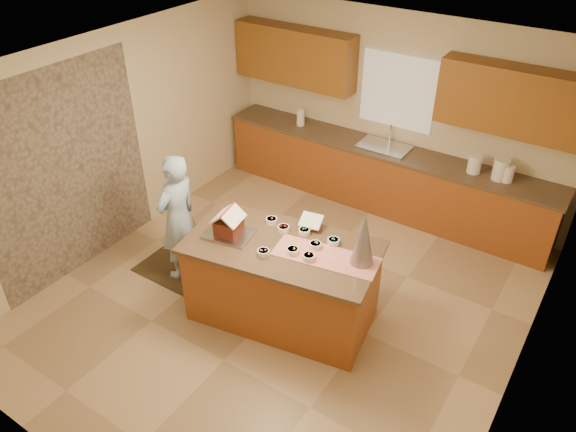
% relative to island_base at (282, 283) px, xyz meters
% --- Properties ---
extents(floor, '(5.50, 5.50, 0.00)m').
position_rel_island_base_xyz_m(floor, '(-0.13, 0.26, -0.47)').
color(floor, tan).
rests_on(floor, ground).
extents(ceiling, '(5.50, 5.50, 0.00)m').
position_rel_island_base_xyz_m(ceiling, '(-0.13, 0.26, 2.23)').
color(ceiling, silver).
rests_on(ceiling, floor).
extents(wall_back, '(5.50, 5.50, 0.00)m').
position_rel_island_base_xyz_m(wall_back, '(-0.13, 3.01, 0.88)').
color(wall_back, beige).
rests_on(wall_back, floor).
extents(wall_front, '(5.50, 5.50, 0.00)m').
position_rel_island_base_xyz_m(wall_front, '(-0.13, -2.49, 0.88)').
color(wall_front, beige).
rests_on(wall_front, floor).
extents(wall_left, '(5.50, 5.50, 0.00)m').
position_rel_island_base_xyz_m(wall_left, '(-2.63, 0.26, 0.88)').
color(wall_left, beige).
rests_on(wall_left, floor).
extents(wall_right, '(5.50, 5.50, 0.00)m').
position_rel_island_base_xyz_m(wall_right, '(2.37, 0.26, 0.88)').
color(wall_right, beige).
rests_on(wall_right, floor).
extents(stone_accent, '(0.00, 2.50, 2.50)m').
position_rel_island_base_xyz_m(stone_accent, '(-2.61, -0.54, 0.78)').
color(stone_accent, gray).
rests_on(stone_accent, wall_left).
extents(window_curtain, '(1.05, 0.03, 1.00)m').
position_rel_island_base_xyz_m(window_curtain, '(-0.13, 2.98, 1.18)').
color(window_curtain, white).
rests_on(window_curtain, wall_back).
extents(back_counter_base, '(4.80, 0.60, 0.88)m').
position_rel_island_base_xyz_m(back_counter_base, '(-0.13, 2.71, -0.03)').
color(back_counter_base, brown).
rests_on(back_counter_base, floor).
extents(back_counter_top, '(4.85, 0.63, 0.04)m').
position_rel_island_base_xyz_m(back_counter_top, '(-0.13, 2.71, 0.43)').
color(back_counter_top, brown).
rests_on(back_counter_top, back_counter_base).
extents(upper_cabinet_left, '(1.85, 0.35, 0.80)m').
position_rel_island_base_xyz_m(upper_cabinet_left, '(-1.68, 2.83, 1.43)').
color(upper_cabinet_left, brown).
rests_on(upper_cabinet_left, wall_back).
extents(upper_cabinet_right, '(1.85, 0.35, 0.80)m').
position_rel_island_base_xyz_m(upper_cabinet_right, '(1.42, 2.83, 1.43)').
color(upper_cabinet_right, brown).
rests_on(upper_cabinet_right, wall_back).
extents(sink, '(0.70, 0.45, 0.12)m').
position_rel_island_base_xyz_m(sink, '(-0.13, 2.71, 0.42)').
color(sink, silver).
rests_on(sink, back_counter_top).
extents(faucet, '(0.03, 0.03, 0.28)m').
position_rel_island_base_xyz_m(faucet, '(-0.13, 2.89, 0.59)').
color(faucet, silver).
rests_on(faucet, back_counter_top).
extents(island_base, '(2.05, 1.28, 0.93)m').
position_rel_island_base_xyz_m(island_base, '(0.00, 0.00, 0.00)').
color(island_base, brown).
rests_on(island_base, floor).
extents(island_top, '(2.15, 1.37, 0.04)m').
position_rel_island_base_xyz_m(island_top, '(0.00, 0.00, 0.49)').
color(island_top, brown).
rests_on(island_top, island_base).
extents(table_runner, '(1.11, 0.56, 0.01)m').
position_rel_island_base_xyz_m(table_runner, '(0.47, 0.08, 0.51)').
color(table_runner, red).
rests_on(table_runner, island_top).
extents(baking_tray, '(0.54, 0.44, 0.03)m').
position_rel_island_base_xyz_m(baking_tray, '(-0.56, -0.15, 0.52)').
color(baking_tray, silver).
rests_on(baking_tray, island_top).
extents(cookbook, '(0.26, 0.22, 0.10)m').
position_rel_island_base_xyz_m(cookbook, '(0.09, 0.42, 0.60)').
color(cookbook, white).
rests_on(cookbook, island_top).
extents(tinsel_tree, '(0.27, 0.27, 0.58)m').
position_rel_island_base_xyz_m(tinsel_tree, '(0.81, 0.20, 0.80)').
color(tinsel_tree, '#A9A8B4').
rests_on(tinsel_tree, island_top).
extents(rug, '(1.08, 0.70, 0.01)m').
position_rel_island_base_xyz_m(rug, '(-1.48, -0.04, -0.46)').
color(rug, black).
rests_on(rug, floor).
extents(boy, '(0.39, 0.59, 1.59)m').
position_rel_island_base_xyz_m(boy, '(-1.43, -0.04, 0.34)').
color(boy, '#9EBCE1').
rests_on(boy, rug).
extents(canister_a, '(0.17, 0.17, 0.23)m').
position_rel_island_base_xyz_m(canister_a, '(1.12, 2.71, 0.57)').
color(canister_a, white).
rests_on(canister_a, back_counter_top).
extents(canister_b, '(0.19, 0.19, 0.27)m').
position_rel_island_base_xyz_m(canister_b, '(1.44, 2.71, 0.59)').
color(canister_b, white).
rests_on(canister_b, back_counter_top).
extents(canister_c, '(0.15, 0.15, 0.21)m').
position_rel_island_base_xyz_m(canister_c, '(1.53, 2.71, 0.56)').
color(canister_c, white).
rests_on(canister_c, back_counter_top).
extents(paper_towel, '(0.12, 0.12, 0.25)m').
position_rel_island_base_xyz_m(paper_towel, '(-1.49, 2.71, 0.58)').
color(paper_towel, white).
rests_on(paper_towel, back_counter_top).
extents(gingerbread_house, '(0.34, 0.34, 0.30)m').
position_rel_island_base_xyz_m(gingerbread_house, '(-0.56, -0.15, 0.65)').
color(gingerbread_house, '#552316').
rests_on(gingerbread_house, baking_tray).
extents(candy_bowls, '(0.87, 0.68, 0.06)m').
position_rel_island_base_xyz_m(candy_bowls, '(0.10, 0.12, 0.54)').
color(candy_bowls, gold).
rests_on(candy_bowls, island_top).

